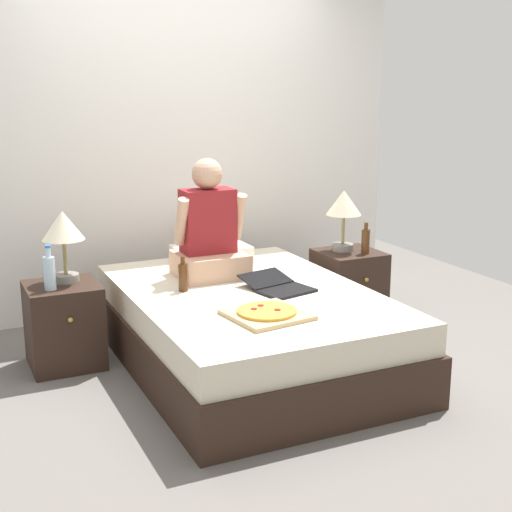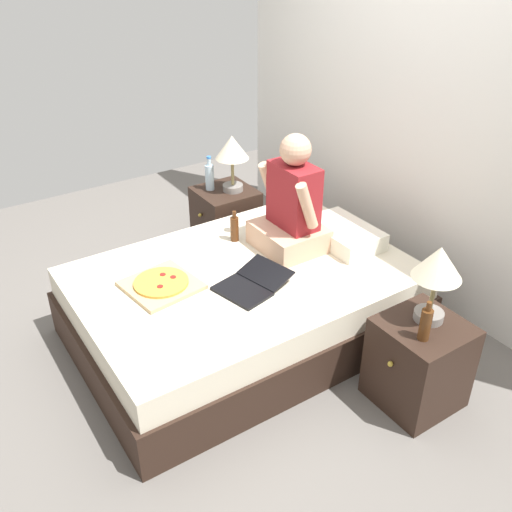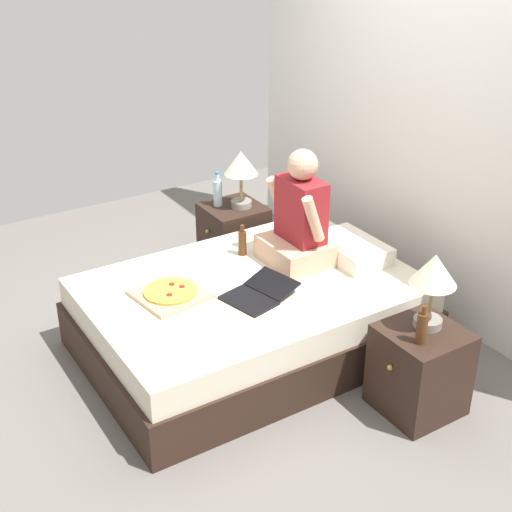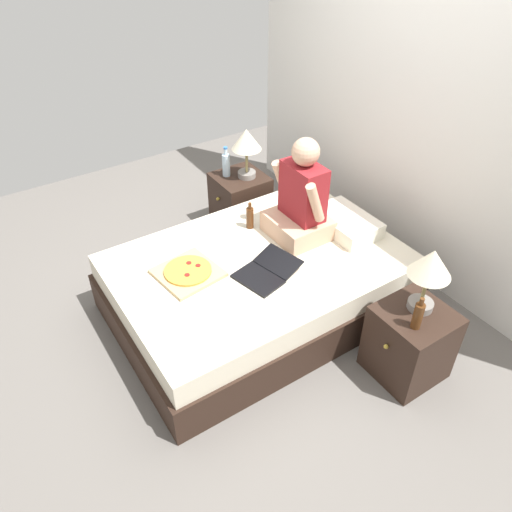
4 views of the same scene
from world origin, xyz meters
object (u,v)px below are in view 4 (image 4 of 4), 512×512
Objects in this scene: nightstand_left at (240,201)px; laptop at (265,273)px; beer_bottle at (418,315)px; lamp_on_left_nightstand at (246,143)px; lamp_on_right_nightstand at (431,267)px; water_bottle at (226,164)px; pizza_box at (188,272)px; person_seated at (301,202)px; bed at (258,284)px; nightstand_right at (409,343)px; beer_bottle_on_bed at (250,217)px.

nightstand_left is 1.37m from laptop.
laptop is (-0.93, -0.46, -0.12)m from beer_bottle.
lamp_on_left_nightstand is at bearing 51.37° from nightstand_left.
lamp_on_right_nightstand is at bearing 1.39° from nightstand_left.
lamp_on_right_nightstand is at bearing 3.74° from water_bottle.
lamp_on_right_nightstand is at bearing 42.67° from pizza_box.
laptop is at bearing 55.43° from pizza_box.
nightstand_left is at bearing 176.46° from person_seated.
lamp_on_left_nightstand and lamp_on_right_nightstand have the same top height.
bed is 1.16m from nightstand_left.
beer_bottle is (0.10, -0.15, -0.23)m from lamp_on_right_nightstand.
person_seated is (-1.20, 0.04, 0.15)m from beer_bottle.
water_bottle is 0.58× the size of laptop.
lamp_on_right_nightstand is 0.94× the size of laptop.
bed is at bearing 160.00° from laptop.
beer_bottle is 1.05m from laptop.
water_bottle reaches higher than pizza_box.
laptop is at bearing -143.84° from lamp_on_right_nightstand.
water_bottle is 2.21m from nightstand_right.
lamp_on_left_nightstand is (0.04, 0.05, 0.59)m from nightstand_left.
lamp_on_right_nightstand is 1.11m from person_seated.
nightstand_left is at bearing 48.35° from water_bottle.
lamp_on_right_nightstand is 1.09m from laptop.
lamp_on_left_nightstand reaches higher than nightstand_left.
person_seated is 0.97m from pizza_box.
nightstand_left is at bearing -128.63° from lamp_on_left_nightstand.
pizza_box is 0.72m from beer_bottle_on_bed.
bed is 0.58m from pizza_box.
lamp_on_left_nightstand is 0.93m from person_seated.
lamp_on_right_nightstand is at bearing 123.69° from beer_bottle.
laptop is at bearing -27.13° from lamp_on_left_nightstand.
lamp_on_right_nightstand is (-0.03, 0.05, 0.59)m from nightstand_right.
pizza_box reaches higher than nightstand_right.
nightstand_right is (1.05, 0.49, 0.02)m from bed.
nightstand_left is 0.39m from water_bottle.
person_seated is (0.92, -0.11, -0.08)m from lamp_on_left_nightstand.
nightstand_left is 1.38m from pizza_box.
nightstand_left and nightstand_right have the same top height.
beer_bottle_on_bed is (-0.28, -0.27, -0.20)m from person_seated.
laptop is at bearing -20.00° from bed.
beer_bottle_on_bed is at bearing -25.70° from nightstand_left.
beer_bottle_on_bed is at bearing 157.10° from laptop.
person_seated is at bearing -174.34° from lamp_on_right_nightstand.
bed is at bearing -78.49° from person_seated.
water_bottle is (-0.12, -0.14, -0.22)m from lamp_on_left_nightstand.
person_seated is 0.63m from laptop.
lamp_on_left_nightstand is 0.58× the size of person_seated.
nightstand_left is 2.40× the size of beer_bottle_on_bed.
nightstand_left is 1.00× the size of nightstand_right.
lamp_on_right_nightstand reaches higher than nightstand_left.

